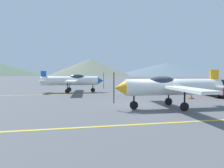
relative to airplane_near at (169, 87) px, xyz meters
name	(u,v)px	position (x,y,z in m)	size (l,w,h in m)	color
ground_plane	(151,107)	(-1.01, 0.58, -1.39)	(400.00, 400.00, 0.00)	#54565B
apron_line_near	(184,122)	(-1.01, -3.35, -1.38)	(80.00, 0.16, 0.01)	yellow
apron_line_far	(120,93)	(-1.01, 9.35, -1.38)	(80.00, 0.16, 0.01)	yellow
airplane_near	(169,87)	(0.00, 0.00, 0.00)	(7.12, 8.22, 2.47)	white
airplane_mid	(72,80)	(-6.14, 11.19, 0.00)	(7.17, 8.25, 2.47)	white
car_sedan	(216,87)	(7.55, 4.96, -0.55)	(2.41, 4.48, 1.62)	red
traffic_cone_front	(191,95)	(4.08, 3.79, -1.10)	(0.36, 0.36, 0.59)	black
hill_centerleft	(90,67)	(6.22, 135.15, 5.05)	(63.82, 63.82, 12.88)	slate
hill_centerright	(167,69)	(68.96, 135.59, 3.85)	(87.41, 87.41, 10.47)	slate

